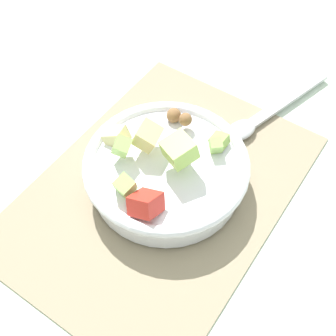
# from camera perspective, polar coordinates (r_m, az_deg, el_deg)

# --- Properties ---
(ground_plane) EXTENTS (2.40, 2.40, 0.00)m
(ground_plane) POSITION_cam_1_polar(r_m,az_deg,el_deg) (0.68, -0.92, -2.86)
(ground_plane) COLOR silver
(placemat) EXTENTS (0.46, 0.33, 0.01)m
(placemat) POSITION_cam_1_polar(r_m,az_deg,el_deg) (0.67, -0.92, -2.72)
(placemat) COLOR gray
(placemat) RESTS_ON ground_plane
(salad_bowl) EXTENTS (0.24, 0.24, 0.10)m
(salad_bowl) POSITION_cam_1_polar(r_m,az_deg,el_deg) (0.65, -0.08, -0.23)
(salad_bowl) COLOR white
(salad_bowl) RESTS_ON placemat
(serving_spoon) EXTENTS (0.23, 0.09, 0.01)m
(serving_spoon) POSITION_cam_1_polar(r_m,az_deg,el_deg) (0.77, 11.73, 6.40)
(serving_spoon) COLOR #B7B7BC
(serving_spoon) RESTS_ON placemat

